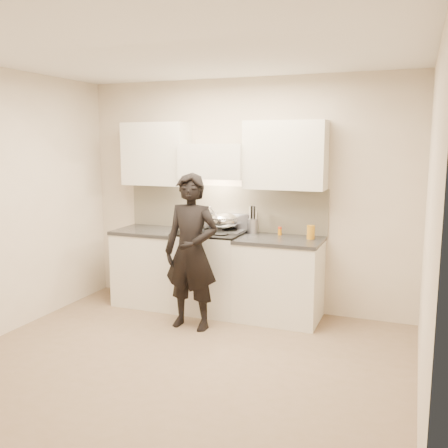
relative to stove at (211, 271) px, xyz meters
The scene contains 11 objects.
ground_plane 1.53m from the stove, 78.12° to the right, with size 4.00×4.00×0.00m, color #836B56.
room_shell 1.56m from the stove, 77.04° to the right, with size 4.04×3.54×2.70m.
stove is the anchor object (origin of this frame).
counter_right 0.83m from the stove, ahead, with size 0.92×0.67×0.92m.
counter_left 0.78m from the stove, behind, with size 0.82×0.67×0.92m.
wok 0.61m from the stove, 49.78° to the left, with size 0.38×0.46×0.30m.
stock_pot 0.60m from the stove, 135.39° to the right, with size 0.33×0.30×0.16m.
utensil_crock 0.73m from the stove, 21.99° to the left, with size 0.12×0.12×0.32m.
spice_jar 0.94m from the stove, 13.70° to the left, with size 0.04×0.04×0.09m.
oil_glass 1.26m from the stove, ahead, with size 0.09×0.09×0.15m.
person 0.69m from the stove, 87.46° to the right, with size 0.60×0.40×1.65m, color black.
Camera 1 is at (1.90, -3.82, 1.96)m, focal length 40.00 mm.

